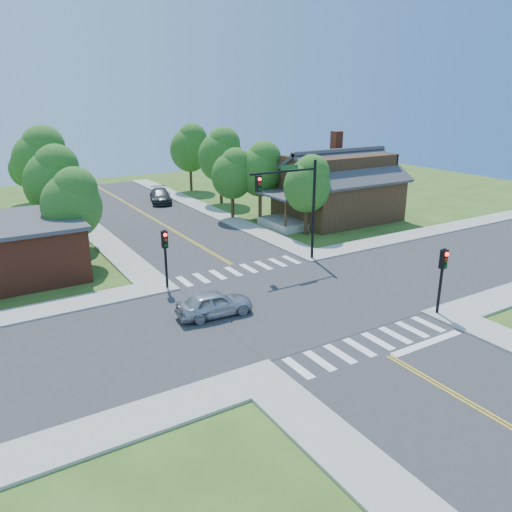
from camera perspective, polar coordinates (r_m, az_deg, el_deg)
ground at (r=29.29m, az=4.35°, el=-5.18°), size 100.00×100.00×0.00m
road_ns at (r=29.28m, az=4.35°, el=-5.14°), size 10.00×90.00×0.04m
road_ew at (r=29.28m, az=4.35°, el=-5.14°), size 90.00×10.00×0.04m
intersection_patch at (r=29.29m, az=4.35°, el=-5.18°), size 10.20×10.20×0.06m
sidewalk_ne at (r=50.45m, az=8.54°, el=4.80°), size 40.00×40.00×0.14m
crosswalk_north at (r=34.13m, az=-1.71°, el=-1.59°), size 8.85×2.00×0.01m
crosswalk_south at (r=25.02m, az=12.76°, el=-9.79°), size 8.85×2.00×0.01m
centerline at (r=29.27m, az=4.35°, el=-5.10°), size 0.30×90.00×0.01m
stop_bar at (r=25.91m, az=18.97°, el=-9.48°), size 4.60×0.45×0.09m
signal_mast_ne at (r=34.38m, az=4.43°, el=6.83°), size 5.30×0.42×7.20m
signal_pole_se at (r=28.28m, az=20.55°, el=-1.43°), size 0.34×0.42×3.80m
signal_pole_nw at (r=30.50m, az=-10.34°, el=0.86°), size 0.34×0.42×3.80m
house_ne at (r=48.17m, az=9.27°, el=8.09°), size 13.05×8.80×7.11m
tree_e_a at (r=42.05m, az=6.01°, el=8.33°), size 4.00×3.80×6.80m
tree_e_b at (r=47.75m, az=0.60°, el=10.05°), size 4.32×4.11×7.35m
tree_e_c at (r=54.43m, az=-3.99°, el=11.60°), size 4.82×4.58×8.19m
tree_e_d at (r=62.15m, az=-7.50°, el=12.28°), size 4.78×4.55×8.13m
tree_w_a at (r=36.28m, az=-20.22°, el=5.85°), size 4.07×3.86×6.91m
tree_w_b at (r=42.72m, az=-22.03°, el=8.20°), size 4.61×4.38×7.85m
tree_w_c at (r=50.54m, az=-23.25°, el=10.18°), size 5.20×4.94×8.85m
tree_w_d at (r=60.04m, az=-24.74°, el=9.27°), size 3.56×3.38×6.05m
tree_house at (r=47.46m, az=-2.63°, el=9.50°), size 3.97×3.77×6.75m
tree_bldg at (r=41.01m, az=-20.25°, el=6.32°), size 3.54×3.36×6.01m
car_silver at (r=27.18m, az=-4.77°, el=-5.49°), size 2.38×4.44×1.42m
car_dgrey at (r=56.05m, az=-10.86°, el=6.73°), size 4.85×6.31×1.51m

